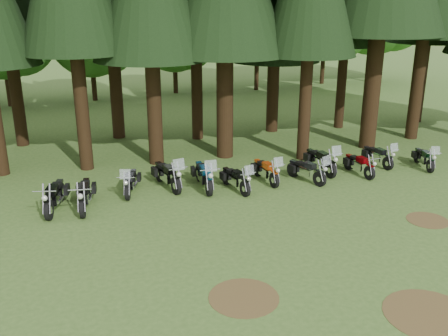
{
  "coord_description": "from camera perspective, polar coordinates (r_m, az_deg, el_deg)",
  "views": [
    {
      "loc": [
        -6.68,
        -12.2,
        7.16
      ],
      "look_at": [
        -1.35,
        5.0,
        1.0
      ],
      "focal_mm": 40.0,
      "sensor_mm": 36.0,
      "label": 1
    }
  ],
  "objects": [
    {
      "name": "dirt_patch_1",
      "position": [
        18.37,
        22.24,
        -5.54
      ],
      "size": [
        1.4,
        1.4,
        0.01
      ],
      "primitive_type": "cylinder",
      "color": "#4C3D1E",
      "rests_on": "ground"
    },
    {
      "name": "motorcycle_3",
      "position": [
        19.79,
        -6.47,
        -0.88
      ],
      "size": [
        0.8,
        2.41,
        1.52
      ],
      "rotation": [
        0.0,
        0.0,
        0.21
      ],
      "color": "black",
      "rests_on": "ground"
    },
    {
      "name": "motorcycle_4",
      "position": [
        19.62,
        -2.31,
        -0.94
      ],
      "size": [
        0.45,
        2.41,
        1.52
      ],
      "rotation": [
        0.0,
        0.0,
        -0.03
      ],
      "color": "black",
      "rests_on": "ground"
    },
    {
      "name": "motorcycle_10",
      "position": [
        23.37,
        17.15,
        1.29
      ],
      "size": [
        0.51,
        2.05,
        1.28
      ],
      "rotation": [
        0.0,
        0.0,
        0.12
      ],
      "color": "black",
      "rests_on": "ground"
    },
    {
      "name": "motorcycle_7",
      "position": [
        20.64,
        9.4,
        -0.37
      ],
      "size": [
        1.01,
        2.06,
        1.33
      ],
      "rotation": [
        0.0,
        0.0,
        0.37
      ],
      "color": "black",
      "rests_on": "ground"
    },
    {
      "name": "motorcycle_6",
      "position": [
        20.39,
        4.81,
        -0.39
      ],
      "size": [
        0.5,
        2.15,
        1.35
      ],
      "rotation": [
        0.0,
        0.0,
        0.1
      ],
      "color": "black",
      "rests_on": "ground"
    },
    {
      "name": "decid_5",
      "position": [
        40.77,
        4.54,
        17.53
      ],
      "size": [
        8.45,
        8.21,
        10.56
      ],
      "color": "black",
      "rests_on": "ground"
    },
    {
      "name": "motorcycle_9",
      "position": [
        21.95,
        15.17,
        0.31
      ],
      "size": [
        0.36,
        2.01,
        0.82
      ],
      "rotation": [
        0.0,
        0.0,
        0.1
      ],
      "color": "black",
      "rests_on": "ground"
    },
    {
      "name": "ground",
      "position": [
        15.64,
        10.32,
        -8.69
      ],
      "size": [
        120.0,
        120.0,
        0.0
      ],
      "primitive_type": "plane",
      "color": "#385920",
      "rests_on": "ground"
    },
    {
      "name": "dirt_patch_2",
      "position": [
        13.32,
        22.46,
        -15.23
      ],
      "size": [
        2.2,
        2.2,
        0.01
      ],
      "primitive_type": "cylinder",
      "color": "#4C3D1E",
      "rests_on": "ground"
    },
    {
      "name": "motorcycle_0",
      "position": [
        18.62,
        -18.8,
        -3.15
      ],
      "size": [
        0.69,
        2.35,
        0.97
      ],
      "rotation": [
        0.0,
        0.0,
        -0.23
      ],
      "color": "black",
      "rests_on": "ground"
    },
    {
      "name": "dirt_patch_0",
      "position": [
        12.99,
        2.27,
        -14.56
      ],
      "size": [
        1.8,
        1.8,
        0.01
      ],
      "primitive_type": "cylinder",
      "color": "#4C3D1E",
      "rests_on": "ground"
    },
    {
      "name": "decid_6",
      "position": [
        44.77,
        12.02,
        16.0
      ],
      "size": [
        7.06,
        6.86,
        8.82
      ],
      "color": "black",
      "rests_on": "ground"
    },
    {
      "name": "motorcycle_1",
      "position": [
        18.46,
        -15.64,
        -3.04
      ],
      "size": [
        0.47,
        2.35,
        0.96
      ],
      "rotation": [
        0.0,
        0.0,
        -0.14
      ],
      "color": "black",
      "rests_on": "ground"
    },
    {
      "name": "motorcycle_5",
      "position": [
        19.43,
        1.35,
        -1.35
      ],
      "size": [
        0.68,
        2.11,
        1.32
      ],
      "rotation": [
        0.0,
        0.0,
        0.2
      ],
      "color": "black",
      "rests_on": "ground"
    },
    {
      "name": "decid_7",
      "position": [
        46.98,
        17.37,
        16.94
      ],
      "size": [
        8.44,
        8.2,
        10.55
      ],
      "color": "black",
      "rests_on": "ground"
    },
    {
      "name": "decid_4",
      "position": [
        39.49,
        -5.28,
        14.77
      ],
      "size": [
        5.93,
        5.76,
        7.41
      ],
      "color": "black",
      "rests_on": "ground"
    },
    {
      "name": "motorcycle_11",
      "position": [
        23.76,
        21.91,
        1.01
      ],
      "size": [
        0.75,
        1.98,
        1.26
      ],
      "rotation": [
        0.0,
        0.0,
        -0.26
      ],
      "color": "black",
      "rests_on": "ground"
    },
    {
      "name": "motorcycle_8",
      "position": [
        21.84,
        10.97,
        0.77
      ],
      "size": [
        0.53,
        2.37,
        1.48
      ],
      "rotation": [
        0.0,
        0.0,
        0.09
      ],
      "color": "black",
      "rests_on": "ground"
    },
    {
      "name": "motorcycle_2",
      "position": [
        19.49,
        -10.62,
        -1.64
      ],
      "size": [
        0.84,
        2.05,
        1.3
      ],
      "rotation": [
        0.0,
        0.0,
        -0.29
      ],
      "color": "black",
      "rests_on": "ground"
    },
    {
      "name": "decid_3",
      "position": [
        37.47,
        -14.63,
        14.26
      ],
      "size": [
        6.12,
        5.95,
        7.65
      ],
      "color": "black",
      "rests_on": "ground"
    },
    {
      "name": "decid_2",
      "position": [
        37.23,
        -23.72,
        13.97
      ],
      "size": [
        6.72,
        6.53,
        8.4
      ],
      "color": "black",
      "rests_on": "ground"
    }
  ]
}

